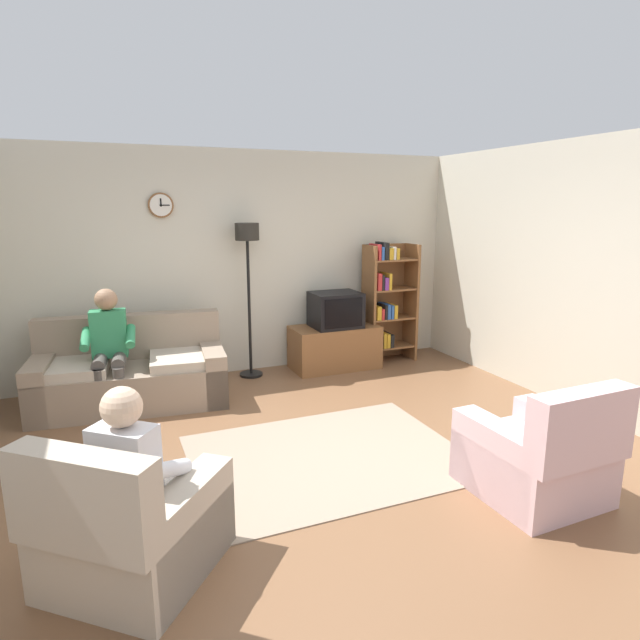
# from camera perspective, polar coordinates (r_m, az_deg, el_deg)

# --- Properties ---
(ground_plane) EXTENTS (12.00, 12.00, 0.00)m
(ground_plane) POSITION_cam_1_polar(r_m,az_deg,el_deg) (4.51, 0.50, -14.74)
(ground_plane) COLOR brown
(back_wall_assembly) EXTENTS (6.20, 0.17, 2.70)m
(back_wall_assembly) POSITION_cam_1_polar(r_m,az_deg,el_deg) (6.58, -8.64, 6.08)
(back_wall_assembly) COLOR beige
(back_wall_assembly) RESTS_ON ground_plane
(right_wall) EXTENTS (0.12, 5.80, 2.70)m
(right_wall) POSITION_cam_1_polar(r_m,az_deg,el_deg) (5.81, 27.52, 4.00)
(right_wall) COLOR beige
(right_wall) RESTS_ON ground_plane
(couch) EXTENTS (1.98, 1.06, 0.90)m
(couch) POSITION_cam_1_polar(r_m,az_deg,el_deg) (5.88, -19.75, -5.62)
(couch) COLOR gray
(couch) RESTS_ON ground_plane
(tv_stand) EXTENTS (1.10, 0.56, 0.55)m
(tv_stand) POSITION_cam_1_polar(r_m,az_deg,el_deg) (6.76, 1.59, -2.94)
(tv_stand) COLOR brown
(tv_stand) RESTS_ON ground_plane
(tv) EXTENTS (0.60, 0.49, 0.44)m
(tv) POSITION_cam_1_polar(r_m,az_deg,el_deg) (6.62, 1.70, 1.12)
(tv) COLOR black
(tv) RESTS_ON tv_stand
(bookshelf) EXTENTS (0.68, 0.36, 1.59)m
(bookshelf) POSITION_cam_1_polar(r_m,az_deg,el_deg) (7.04, 7.16, 2.13)
(bookshelf) COLOR brown
(bookshelf) RESTS_ON ground_plane
(floor_lamp) EXTENTS (0.28, 0.28, 1.85)m
(floor_lamp) POSITION_cam_1_polar(r_m,az_deg,el_deg) (6.28, -7.82, 6.72)
(floor_lamp) COLOR black
(floor_lamp) RESTS_ON ground_plane
(armchair_near_window) EXTENTS (1.18, 1.19, 0.90)m
(armchair_near_window) POSITION_cam_1_polar(r_m,az_deg,el_deg) (3.32, -19.73, -20.50)
(armchair_near_window) COLOR #BCAD99
(armchair_near_window) RESTS_ON ground_plane
(armchair_near_bookshelf) EXTENTS (0.82, 0.90, 0.90)m
(armchair_near_bookshelf) POSITION_cam_1_polar(r_m,az_deg,el_deg) (4.18, 22.43, -13.61)
(armchair_near_bookshelf) COLOR beige
(armchair_near_bookshelf) RESTS_ON ground_plane
(area_rug) EXTENTS (2.20, 1.70, 0.01)m
(area_rug) POSITION_cam_1_polar(r_m,az_deg,el_deg) (4.53, 0.93, -14.53)
(area_rug) COLOR gray
(area_rug) RESTS_ON ground_plane
(person_on_couch) EXTENTS (0.54, 0.56, 1.24)m
(person_on_couch) POSITION_cam_1_polar(r_m,az_deg,el_deg) (5.67, -21.88, -2.39)
(person_on_couch) COLOR #338C59
(person_on_couch) RESTS_ON ground_plane
(person_in_left_armchair) EXTENTS (0.63, 0.64, 1.12)m
(person_in_left_armchair) POSITION_cam_1_polar(r_m,az_deg,el_deg) (3.23, -19.16, -15.04)
(person_in_left_armchair) COLOR silver
(person_in_left_armchair) RESTS_ON ground_plane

